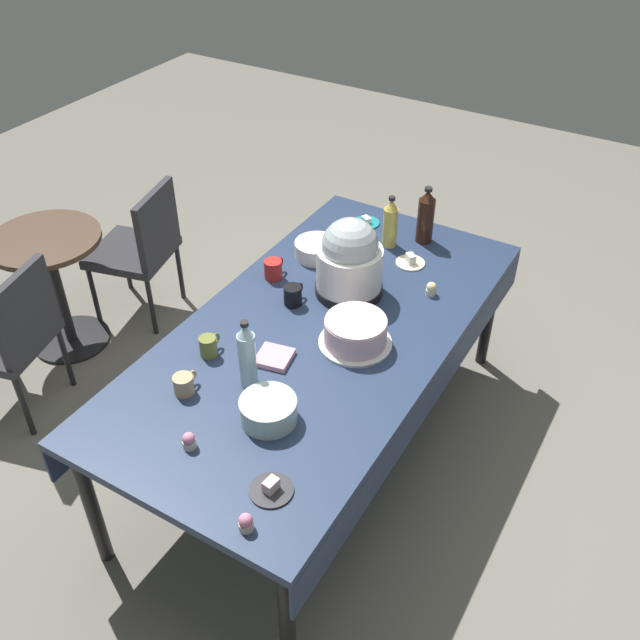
{
  "coord_description": "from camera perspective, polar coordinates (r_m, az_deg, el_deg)",
  "views": [
    {
      "loc": [
        -2.08,
        -1.23,
        2.7
      ],
      "look_at": [
        0.0,
        0.0,
        0.8
      ],
      "focal_mm": 39.68,
      "sensor_mm": 36.0,
      "label": 1
    }
  ],
  "objects": [
    {
      "name": "maroon_chair_left",
      "position": [
        3.81,
        -23.65,
        -0.95
      ],
      "size": [
        0.54,
        0.54,
        0.85
      ],
      "color": "#333338",
      "rests_on": "ground"
    },
    {
      "name": "soda_bottle_ginger_ale",
      "position": [
        3.62,
        5.69,
        7.76
      ],
      "size": [
        0.07,
        0.07,
        0.28
      ],
      "color": "gold",
      "rests_on": "potluck_table"
    },
    {
      "name": "ground",
      "position": [
        3.62,
        -0.0,
        -9.99
      ],
      "size": [
        9.0,
        9.0,
        0.0
      ],
      "primitive_type": "plane",
      "color": "slate"
    },
    {
      "name": "ceramic_snack_bowl",
      "position": [
        3.56,
        -0.27,
        5.74
      ],
      "size": [
        0.22,
        0.22,
        0.08
      ],
      "primitive_type": "cylinder",
      "color": "silver",
      "rests_on": "potluck_table"
    },
    {
      "name": "coffee_mug_red",
      "position": [
        3.4,
        -3.78,
        4.13
      ],
      "size": [
        0.13,
        0.09,
        0.09
      ],
      "color": "#B2231E",
      "rests_on": "potluck_table"
    },
    {
      "name": "maroon_chair_right",
      "position": [
        4.28,
        -14.19,
        5.92
      ],
      "size": [
        0.53,
        0.53,
        0.85
      ],
      "color": "#333338",
      "rests_on": "ground"
    },
    {
      "name": "slow_cooker",
      "position": [
        3.22,
        2.4,
        4.82
      ],
      "size": [
        0.32,
        0.32,
        0.38
      ],
      "color": "black",
      "rests_on": "potluck_table"
    },
    {
      "name": "coffee_mug_olive",
      "position": [
        2.98,
        -8.97,
        -2.07
      ],
      "size": [
        0.11,
        0.07,
        0.09
      ],
      "color": "olive",
      "rests_on": "potluck_table"
    },
    {
      "name": "glass_salad_bowl",
      "position": [
        2.68,
        -4.19,
        -7.26
      ],
      "size": [
        0.22,
        0.22,
        0.1
      ],
      "primitive_type": "cylinder",
      "color": "#B2C6BC",
      "rests_on": "potluck_table"
    },
    {
      "name": "cupcake_rose",
      "position": [
        2.38,
        -6.0,
        -15.94
      ],
      "size": [
        0.05,
        0.05,
        0.07
      ],
      "color": "beige",
      "rests_on": "potluck_table"
    },
    {
      "name": "dessert_plate_charcoal",
      "position": [
        2.48,
        -3.96,
        -13.41
      ],
      "size": [
        0.15,
        0.15,
        0.05
      ],
      "color": "#2D2D33",
      "rests_on": "potluck_table"
    },
    {
      "name": "dessert_plate_cream",
      "position": [
        3.54,
        7.3,
        4.71
      ],
      "size": [
        0.15,
        0.15,
        0.05
      ],
      "color": "beige",
      "rests_on": "potluck_table"
    },
    {
      "name": "dessert_plate_teal",
      "position": [
        3.86,
        3.75,
        7.9
      ],
      "size": [
        0.14,
        0.14,
        0.04
      ],
      "color": "teal",
      "rests_on": "potluck_table"
    },
    {
      "name": "potluck_table",
      "position": [
        3.14,
        -0.0,
        -1.6
      ],
      "size": [
        2.2,
        1.1,
        0.75
      ],
      "color": "navy",
      "rests_on": "ground"
    },
    {
      "name": "cupcake_vanilla",
      "position": [
        3.33,
        8.96,
        2.48
      ],
      "size": [
        0.05,
        0.05,
        0.07
      ],
      "color": "beige",
      "rests_on": "potluck_table"
    },
    {
      "name": "paper_napkin_stack",
      "position": [
        2.95,
        -3.71,
        -3.01
      ],
      "size": [
        0.16,
        0.16,
        0.02
      ],
      "primitive_type": "cube",
      "rotation": [
        0.0,
        0.0,
        0.2
      ],
      "color": "pink",
      "rests_on": "potluck_table"
    },
    {
      "name": "cupcake_mint",
      "position": [
        2.63,
        -10.52,
        -9.56
      ],
      "size": [
        0.05,
        0.05,
        0.07
      ],
      "color": "beige",
      "rests_on": "potluck_table"
    },
    {
      "name": "frosted_layer_cake",
      "position": [
        2.99,
        2.89,
        -1.0
      ],
      "size": [
        0.32,
        0.32,
        0.13
      ],
      "color": "silver",
      "rests_on": "potluck_table"
    },
    {
      "name": "coffee_mug_tan",
      "position": [
        2.83,
        -10.91,
        -5.11
      ],
      "size": [
        0.12,
        0.08,
        0.08
      ],
      "color": "tan",
      "rests_on": "potluck_table"
    },
    {
      "name": "soda_bottle_water",
      "position": [
        2.76,
        -5.9,
        -2.87
      ],
      "size": [
        0.07,
        0.07,
        0.31
      ],
      "color": "silver",
      "rests_on": "potluck_table"
    },
    {
      "name": "coffee_mug_black",
      "position": [
        3.23,
        -2.18,
        2.03
      ],
      "size": [
        0.13,
        0.08,
        0.09
      ],
      "color": "black",
      "rests_on": "potluck_table"
    },
    {
      "name": "round_cafe_table",
      "position": [
        4.18,
        -20.71,
        3.68
      ],
      "size": [
        0.6,
        0.6,
        0.72
      ],
      "color": "#473323",
      "rests_on": "ground"
    },
    {
      "name": "soda_bottle_cola",
      "position": [
        3.67,
        8.53,
        8.25
      ],
      "size": [
        0.09,
        0.09,
        0.3
      ],
      "color": "#33190F",
      "rests_on": "potluck_table"
    }
  ]
}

